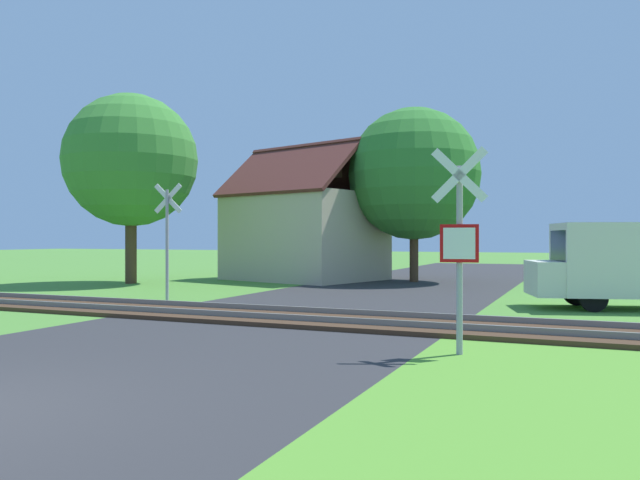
# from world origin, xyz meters

# --- Properties ---
(road_asphalt) EXTENTS (7.78, 80.00, 0.01)m
(road_asphalt) POSITION_xyz_m (0.00, 2.00, 0.00)
(road_asphalt) COLOR #2D2D30
(road_asphalt) RESTS_ON ground
(rail_track) EXTENTS (60.00, 2.60, 0.22)m
(rail_track) POSITION_xyz_m (0.00, 8.42, 0.06)
(rail_track) COLOR #422D1E
(rail_track) RESTS_ON ground
(stop_sign_near) EXTENTS (0.87, 0.18, 3.27)m
(stop_sign_near) POSITION_xyz_m (4.49, 5.65, 1.80)
(stop_sign_near) COLOR #9E9EA5
(stop_sign_near) RESTS_ON ground
(crossing_sign_far) EXTENTS (0.87, 0.19, 3.44)m
(crossing_sign_far) POSITION_xyz_m (-4.83, 10.63, 1.98)
(crossing_sign_far) COLOR #9E9EA5
(crossing_sign_far) RESTS_ON ground
(house) EXTENTS (7.55, 6.87, 6.06)m
(house) POSITION_xyz_m (-5.20, 21.07, 2.09)
(house) COLOR #C6B293
(house) RESTS_ON ground
(tree_center) EXTENTS (5.59, 5.59, 7.36)m
(tree_center) POSITION_xyz_m (-0.35, 21.60, 4.56)
(tree_center) COLOR #513823
(tree_center) RESTS_ON ground
(tree_left) EXTENTS (5.39, 5.39, 7.71)m
(tree_left) POSITION_xyz_m (-10.72, 16.09, 5.01)
(tree_left) COLOR #513823
(tree_left) RESTS_ON ground
(mail_truck) EXTENTS (5.22, 3.10, 2.24)m
(mail_truck) POSITION_xyz_m (7.51, 13.84, 1.24)
(mail_truck) COLOR silver
(mail_truck) RESTS_ON ground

